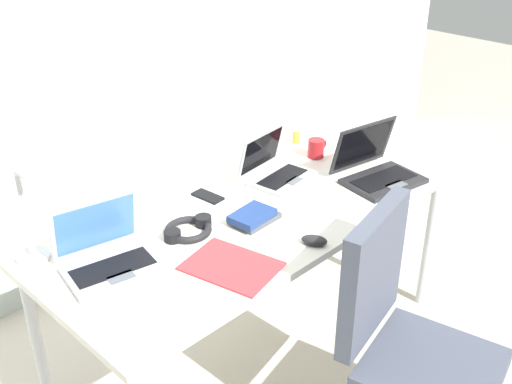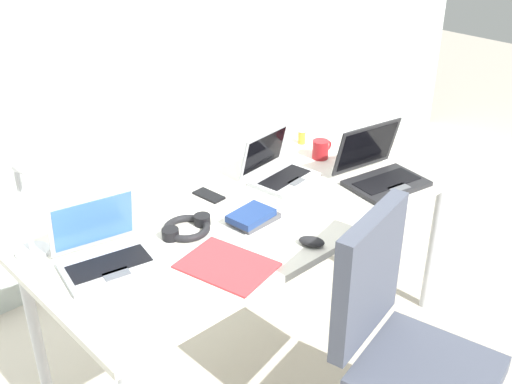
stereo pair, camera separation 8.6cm
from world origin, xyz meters
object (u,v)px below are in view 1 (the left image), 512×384
laptop_far_corner (108,255)px  laptop_back_right (377,170)px  headphones (188,229)px  coffee_mug (316,148)px  computer_mouse (314,240)px  pill_bottle (296,135)px  cell_phone (208,196)px  desk_lamp (29,213)px  paper_folder_back_left (231,266)px  office_chair (409,365)px  book_stack (253,217)px  laptop_front_right (276,170)px

laptop_far_corner → laptop_back_right: laptop_back_right is taller
headphones → coffee_mug: bearing=6.5°
computer_mouse → pill_bottle: pill_bottle is taller
cell_phone → coffee_mug: (0.63, -0.06, 0.04)m
desk_lamp → paper_folder_back_left: bearing=-47.5°
laptop_back_right → office_chair: bearing=-134.2°
paper_folder_back_left → coffee_mug: 0.98m
laptop_far_corner → coffee_mug: (1.20, 0.08, -0.00)m
book_stack → coffee_mug: bearing=18.8°
laptop_front_right → cell_phone: bearing=165.5°
headphones → office_chair: bearing=-68.3°
paper_folder_back_left → headphones: bearing=82.1°
laptop_back_right → book_stack: (-0.64, 0.13, -0.03)m
pill_bottle → book_stack: pill_bottle is taller
coffee_mug → computer_mouse: bearing=-140.5°
pill_bottle → paper_folder_back_left: 1.11m
book_stack → paper_folder_back_left: 0.31m
laptop_far_corner → headphones: size_ratio=1.67×
desk_lamp → cell_phone: bearing=-4.7°
desk_lamp → pill_bottle: (1.42, 0.06, -0.16)m
desk_lamp → laptop_back_right: bearing=-18.8°
computer_mouse → book_stack: size_ratio=0.47×
computer_mouse → office_chair: bearing=-111.8°
laptop_front_right → office_chair: size_ratio=0.32×
desk_lamp → office_chair: desk_lamp is taller
pill_bottle → office_chair: bearing=-119.1°
laptop_front_right → cell_phone: (-0.32, 0.08, -0.04)m
laptop_far_corner → office_chair: (0.66, -0.83, -0.39)m
laptop_front_right → desk_lamp: bearing=172.2°
headphones → pill_bottle: bearing=16.7°
office_chair → pill_bottle: bearing=60.9°
laptop_back_right → book_stack: size_ratio=1.84×
cell_phone → laptop_back_right: bearing=-37.8°
book_stack → coffee_mug: size_ratio=1.80×
computer_mouse → office_chair: (0.05, -0.42, -0.36)m
laptop_front_right → pill_bottle: bearing=29.0°
laptop_far_corner → desk_lamp: bearing=128.9°
laptop_back_right → book_stack: laptop_back_right is taller
laptop_far_corner → paper_folder_back_left: laptop_far_corner is taller
paper_folder_back_left → office_chair: 0.73m
cell_phone → pill_bottle: bearing=4.3°
computer_mouse → pill_bottle: (0.65, 0.66, 0.02)m
desk_lamp → cell_phone: size_ratio=2.94×
paper_folder_back_left → office_chair: size_ratio=0.32×
cell_phone → coffee_mug: size_ratio=1.20×
computer_mouse → cell_phone: size_ratio=0.71×
laptop_front_right → office_chair: 0.99m
laptop_front_right → computer_mouse: 0.55m
paper_folder_back_left → cell_phone: bearing=57.9°
headphones → office_chair: (0.32, -0.81, -0.36)m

